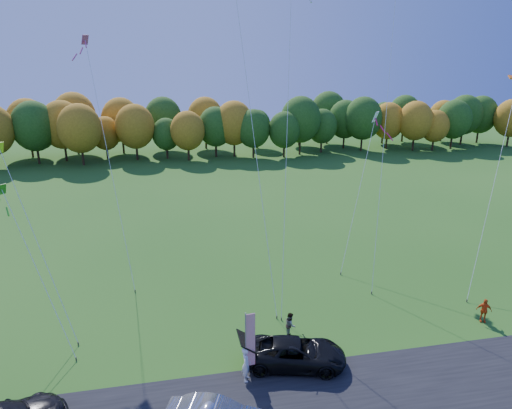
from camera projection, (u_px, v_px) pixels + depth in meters
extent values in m
plane|color=#205115|center=(277.00, 354.00, 25.74)|extent=(160.00, 160.00, 0.00)
cube|color=black|center=(297.00, 404.00, 22.00)|extent=(90.00, 6.00, 0.01)
imported|color=black|center=(296.00, 353.00, 24.63)|extent=(5.85, 3.76, 1.50)
imported|color=silver|center=(246.00, 364.00, 23.41)|extent=(0.66, 0.81, 1.92)
imported|color=gray|center=(290.00, 325.00, 27.18)|extent=(0.74, 0.87, 1.56)
imported|color=#D74C14|center=(484.00, 310.00, 28.71)|extent=(1.00, 0.76, 1.59)
cylinder|color=#999999|center=(246.00, 348.00, 23.01)|extent=(0.06, 0.06, 3.99)
cube|color=red|center=(250.00, 340.00, 22.96)|extent=(0.50, 0.08, 2.99)
cube|color=navy|center=(250.00, 321.00, 22.65)|extent=(0.50, 0.07, 0.78)
cylinder|color=#4C3F33|center=(277.00, 317.00, 29.23)|extent=(0.08, 0.08, 0.20)
cylinder|color=#4C3F33|center=(372.00, 293.00, 32.27)|extent=(0.08, 0.08, 0.20)
cylinder|color=#4C3F33|center=(281.00, 319.00, 29.04)|extent=(0.08, 0.08, 0.20)
cylinder|color=#4C3F33|center=(467.00, 301.00, 31.22)|extent=(0.08, 0.08, 0.20)
cylinder|color=#4C3F33|center=(78.00, 343.00, 26.53)|extent=(0.08, 0.08, 0.20)
cylinder|color=#4C3F33|center=(76.00, 359.00, 25.18)|extent=(0.08, 0.08, 0.20)
cube|color=#278516|center=(2.00, 189.00, 26.08)|extent=(1.06, 1.06, 1.26)
cylinder|color=#4C3F33|center=(341.00, 273.00, 35.18)|extent=(0.08, 0.08, 0.20)
cube|color=white|center=(375.00, 117.00, 36.90)|extent=(1.41, 1.41, 1.68)
cylinder|color=#4C3F33|center=(135.00, 291.00, 32.52)|extent=(0.08, 0.08, 0.20)
cube|color=#C34162|center=(85.00, 40.00, 33.52)|extent=(1.16, 1.16, 1.38)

